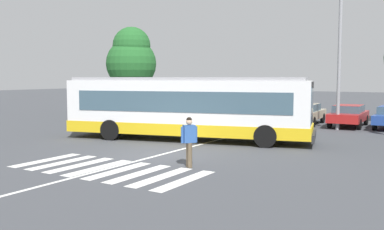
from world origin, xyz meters
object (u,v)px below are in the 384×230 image
background_tree_left (131,59)px  parked_car_red (349,114)px  parked_car_white (198,108)px  city_transit_bus (187,108)px  twin_arm_street_lamp (340,21)px  parked_car_champagne (305,113)px  parked_car_teal (266,110)px  parked_car_silver (235,109)px  pedestrian_crossing_street (189,139)px

background_tree_left → parked_car_red: bearing=-1.8°
parked_car_white → city_transit_bus: bearing=-62.1°
twin_arm_street_lamp → background_tree_left: size_ratio=1.42×
twin_arm_street_lamp → parked_car_champagne: bearing=142.8°
parked_car_teal → city_transit_bus: bearing=-89.7°
parked_car_champagne → parked_car_red: (2.71, 0.05, 0.00)m
city_transit_bus → background_tree_left: background_tree_left is taller
city_transit_bus → parked_car_white: bearing=117.9°
city_transit_bus → parked_car_silver: (-2.55, 10.53, -0.82)m
parked_car_silver → parked_car_champagne: (5.34, -0.56, 0.00)m
city_transit_bus → twin_arm_street_lamp: bearing=56.8°
pedestrian_crossing_street → background_tree_left: background_tree_left is taller
parked_car_teal → background_tree_left: (-12.06, 0.24, 3.83)m
parked_car_red → parked_car_silver: bearing=176.4°
twin_arm_street_lamp → parked_car_teal: bearing=157.0°
parked_car_champagne → background_tree_left: size_ratio=0.64×
parked_car_teal → parked_car_silver: bearing=175.6°
parked_car_white → parked_car_red: same height
background_tree_left → city_transit_bus: bearing=-41.1°
city_transit_bus → background_tree_left: (-12.12, 10.58, 3.01)m
parked_car_champagne → background_tree_left: (-14.91, 0.61, 3.83)m
parked_car_champagne → background_tree_left: bearing=177.7°
twin_arm_street_lamp → parked_car_white: bearing=168.6°
pedestrian_crossing_street → parked_car_teal: bearing=102.7°
pedestrian_crossing_street → parked_car_teal: 16.17m
parked_car_white → parked_car_red: bearing=-1.1°
parked_car_red → twin_arm_street_lamp: (-0.21, -1.95, 5.47)m
pedestrian_crossing_street → twin_arm_street_lamp: bearing=82.4°
parked_car_champagne → parked_car_red: same height
parked_car_white → parked_car_champagne: size_ratio=0.99×
pedestrian_crossing_street → background_tree_left: bearing=134.3°
parked_car_silver → parked_car_teal: same height
city_transit_bus → parked_car_red: 11.46m
city_transit_bus → parked_car_white: 11.61m
city_transit_bus → parked_car_red: (5.50, 10.02, -0.82)m
pedestrian_crossing_street → twin_arm_street_lamp: twin_arm_street_lamp is taller
pedestrian_crossing_street → background_tree_left: 22.66m
pedestrian_crossing_street → parked_car_white: bearing=119.6°
pedestrian_crossing_street → parked_car_silver: size_ratio=0.38×
city_transit_bus → parked_car_teal: (-0.06, 10.34, -0.82)m
parked_car_red → city_transit_bus: bearing=-118.7°
parked_car_champagne → twin_arm_street_lamp: size_ratio=0.45×
parked_car_champagne → city_transit_bus: bearing=-105.6°
pedestrian_crossing_street → parked_car_white: pedestrian_crossing_street is taller
city_transit_bus → parked_car_silver: city_transit_bus is taller
parked_car_champagne → parked_car_silver: bearing=174.0°
pedestrian_crossing_street → parked_car_white: size_ratio=0.38×
parked_car_white → twin_arm_street_lamp: (10.71, -2.17, 5.47)m
parked_car_white → twin_arm_street_lamp: twin_arm_street_lamp is taller
parked_car_white → parked_car_teal: bearing=1.1°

